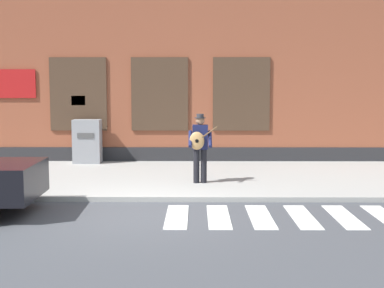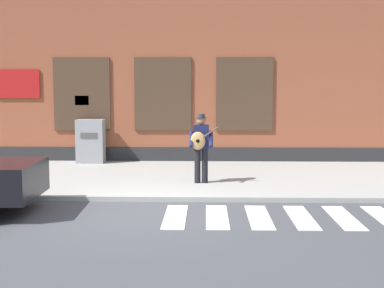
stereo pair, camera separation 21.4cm
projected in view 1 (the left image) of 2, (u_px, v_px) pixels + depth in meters
name	position (u px, v px, depth m)	size (l,w,h in m)	color
ground_plane	(138.00, 214.00, 10.46)	(160.00, 160.00, 0.00)	#424449
sidewalk	(153.00, 177.00, 14.28)	(28.00, 5.63, 0.11)	#9E9E99
building_backdrop	(163.00, 63.00, 18.72)	(28.00, 4.06, 6.60)	brown
crosswalk	(302.00, 217.00, 10.17)	(5.20, 1.90, 0.01)	silver
busker	(200.00, 144.00, 13.07)	(0.70, 0.51, 1.70)	black
utility_box	(87.00, 141.00, 16.57)	(0.85, 0.54, 1.35)	gray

